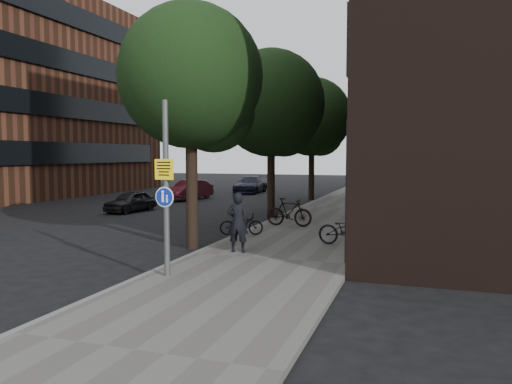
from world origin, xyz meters
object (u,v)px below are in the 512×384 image
at_px(pedestrian, 238,222).
at_px(parked_bike_facade_near, 347,230).
at_px(signpost, 166,188).
at_px(parked_car_near, 131,201).

height_order(pedestrian, parked_bike_facade_near, pedestrian).
height_order(signpost, pedestrian, signpost).
relative_size(signpost, parked_bike_facade_near, 2.19).
bearing_deg(parked_bike_facade_near, parked_car_near, 70.59).
bearing_deg(parked_bike_facade_near, signpost, 156.04).
xyz_separation_m(parked_bike_facade_near, parked_car_near, (-11.91, 6.66, -0.07)).
distance_m(pedestrian, parked_car_near, 12.54).
xyz_separation_m(signpost, parked_car_near, (-8.48, 11.78, -1.62)).
height_order(parked_bike_facade_near, parked_car_near, parked_bike_facade_near).
height_order(signpost, parked_car_near, signpost).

